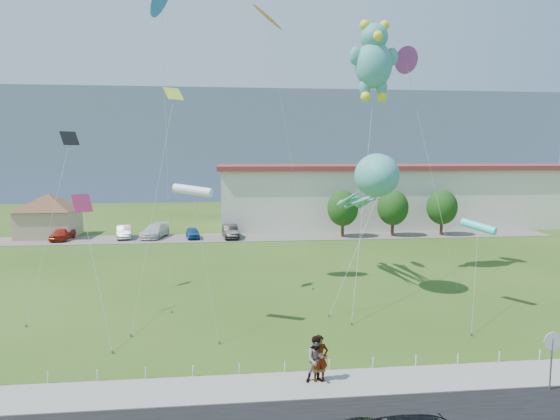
# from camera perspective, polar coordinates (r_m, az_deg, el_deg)

# --- Properties ---
(ground) EXTENTS (160.00, 160.00, 0.00)m
(ground) POSITION_cam_1_polar(r_m,az_deg,el_deg) (24.44, 2.60, -16.67)
(ground) COLOR #2D4A14
(ground) RESTS_ON ground
(sidewalk) EXTENTS (80.00, 2.50, 0.10)m
(sidewalk) POSITION_cam_1_polar(r_m,az_deg,el_deg) (21.94, 3.78, -19.32)
(sidewalk) COLOR gray
(sidewalk) RESTS_ON ground
(parking_strip) EXTENTS (70.00, 6.00, 0.06)m
(parking_strip) POSITION_cam_1_polar(r_m,az_deg,el_deg) (58.11, -2.74, -3.12)
(parking_strip) COLOR #59544C
(parking_strip) RESTS_ON ground
(hill_ridge) EXTENTS (160.00, 50.00, 25.00)m
(hill_ridge) POSITION_cam_1_polar(r_m,az_deg,el_deg) (142.30, -4.92, 7.47)
(hill_ridge) COLOR slate
(hill_ridge) RESTS_ON ground
(pavilion) EXTENTS (9.20, 9.20, 5.00)m
(pavilion) POSITION_cam_1_polar(r_m,az_deg,el_deg) (63.94, -24.94, -0.13)
(pavilion) COLOR tan
(pavilion) RESTS_ON ground
(warehouse) EXTENTS (61.00, 15.00, 8.20)m
(warehouse) POSITION_cam_1_polar(r_m,az_deg,el_deg) (72.70, 17.69, 1.74)
(warehouse) COLOR beige
(warehouse) RESTS_ON ground
(stop_sign) EXTENTS (0.80, 0.07, 2.50)m
(stop_sign) POSITION_cam_1_polar(r_m,az_deg,el_deg) (23.51, 28.67, -13.52)
(stop_sign) COLOR slate
(stop_sign) RESTS_ON ground
(rope_fence) EXTENTS (26.05, 0.05, 0.50)m
(rope_fence) POSITION_cam_1_polar(r_m,az_deg,el_deg) (23.16, 3.13, -17.35)
(rope_fence) COLOR white
(rope_fence) RESTS_ON ground
(tree_near) EXTENTS (3.60, 3.60, 5.47)m
(tree_near) POSITION_cam_1_polar(r_m,az_deg,el_deg) (58.15, 7.19, 0.18)
(tree_near) COLOR #3F2B19
(tree_near) RESTS_ON ground
(tree_mid) EXTENTS (3.60, 3.60, 5.47)m
(tree_mid) POSITION_cam_1_polar(r_m,az_deg,el_deg) (59.83, 12.78, 0.25)
(tree_mid) COLOR #3F2B19
(tree_mid) RESTS_ON ground
(tree_far) EXTENTS (3.60, 3.60, 5.47)m
(tree_far) POSITION_cam_1_polar(r_m,az_deg,el_deg) (62.05, 18.03, 0.31)
(tree_far) COLOR #3F2B19
(tree_far) RESTS_ON ground
(pedestrian_left) EXTENTS (0.78, 0.57, 1.96)m
(pedestrian_left) POSITION_cam_1_polar(r_m,az_deg,el_deg) (21.80, 4.58, -16.53)
(pedestrian_left) COLOR gray
(pedestrian_left) RESTS_ON sidewalk
(pedestrian_right) EXTENTS (0.98, 0.77, 1.96)m
(pedestrian_right) POSITION_cam_1_polar(r_m,az_deg,el_deg) (21.69, 4.26, -16.66)
(pedestrian_right) COLOR gray
(pedestrian_right) RESTS_ON sidewalk
(parked_car_red) EXTENTS (2.04, 4.42, 1.47)m
(parked_car_red) POSITION_cam_1_polar(r_m,az_deg,el_deg) (60.98, -23.60, -2.47)
(parked_car_red) COLOR #A52114
(parked_car_red) RESTS_ON parking_strip
(parked_car_silver) EXTENTS (2.28, 4.62, 1.46)m
(parked_car_silver) POSITION_cam_1_polar(r_m,az_deg,el_deg) (59.85, -17.40, -2.39)
(parked_car_silver) COLOR #B2B2B9
(parked_car_silver) RESTS_ON parking_strip
(parked_car_white) EXTENTS (3.32, 5.69, 1.55)m
(parked_car_white) POSITION_cam_1_polar(r_m,az_deg,el_deg) (59.32, -14.10, -2.32)
(parked_car_white) COLOR silver
(parked_car_white) RESTS_ON parking_strip
(parked_car_blue) EXTENTS (1.96, 3.74, 1.22)m
(parked_car_blue) POSITION_cam_1_polar(r_m,az_deg,el_deg) (57.93, -9.93, -2.60)
(parked_car_blue) COLOR navy
(parked_car_blue) RESTS_ON parking_strip
(parked_car_black) EXTENTS (2.02, 4.71, 1.51)m
(parked_car_black) POSITION_cam_1_polar(r_m,az_deg,el_deg) (57.54, -5.70, -2.45)
(parked_car_black) COLOR black
(parked_car_black) RESTS_ON parking_strip
(octopus_kite) EXTENTS (5.65, 11.88, 9.64)m
(octopus_kite) POSITION_cam_1_polar(r_m,az_deg,el_deg) (35.54, 10.31, 2.72)
(octopus_kite) COLOR teal
(octopus_kite) RESTS_ON ground
(teddy_bear_kite) EXTENTS (6.40, 12.78, 19.72)m
(teddy_bear_kite) POSITION_cam_1_polar(r_m,az_deg,el_deg) (40.44, 10.68, 16.60)
(teddy_bear_kite) COLOR teal
(teddy_bear_kite) RESTS_ON ground
(small_kite_black) EXTENTS (1.45, 7.63, 11.09)m
(small_kite_black) POSITION_cam_1_polar(r_m,az_deg,el_deg) (35.94, -23.33, 5.62)
(small_kite_black) COLOR black
(small_kite_black) RESTS_ON ground
(small_kite_white) EXTENTS (1.65, 3.77, 8.08)m
(small_kite_white) POSITION_cam_1_polar(r_m,az_deg,el_deg) (27.25, -9.93, 2.10)
(small_kite_white) COLOR white
(small_kite_white) RESTS_ON ground
(small_kite_cyan) EXTENTS (3.10, 6.14, 5.54)m
(small_kite_cyan) POSITION_cam_1_polar(r_m,az_deg,el_deg) (33.38, 21.73, -1.83)
(small_kite_cyan) COLOR #36F2F4
(small_kite_cyan) RESTS_ON ground
(small_kite_blue) EXTENTS (1.80, 6.00, 20.85)m
(small_kite_blue) POSITION_cam_1_polar(r_m,az_deg,el_deg) (36.71, -13.36, 22.09)
(small_kite_blue) COLOR blue
(small_kite_blue) RESTS_ON ground
(small_kite_yellow) EXTENTS (2.50, 7.99, 13.90)m
(small_kite_yellow) POSITION_cam_1_polar(r_m,az_deg,el_deg) (32.72, -12.56, 10.03)
(small_kite_yellow) COLOR #BEE034
(small_kite_yellow) RESTS_ON ground
(small_kite_orange) EXTENTS (3.78, 4.67, 20.42)m
(small_kite_orange) POSITION_cam_1_polar(r_m,az_deg,el_deg) (39.38, -1.29, 20.54)
(small_kite_orange) COLOR orange
(small_kite_orange) RESTS_ON ground
(small_kite_pink) EXTENTS (3.43, 6.51, 7.19)m
(small_kite_pink) POSITION_cam_1_polar(r_m,az_deg,el_deg) (30.43, -21.45, -0.61)
(small_kite_pink) COLOR #E93369
(small_kite_pink) RESTS_ON ground
(small_kite_purple) EXTENTS (2.55, 7.83, 17.74)m
(small_kite_purple) POSITION_cam_1_polar(r_m,az_deg,el_deg) (42.48, 14.35, 15.74)
(small_kite_purple) COLOR #B135D6
(small_kite_purple) RESTS_ON ground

